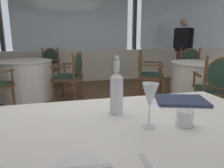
# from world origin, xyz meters

# --- Properties ---
(ground_plane) EXTENTS (14.04, 14.04, 0.00)m
(ground_plane) POSITION_xyz_m (0.00, 0.00, 0.00)
(ground_plane) COLOR brown
(window_wall_far) EXTENTS (10.80, 0.14, 2.75)m
(window_wall_far) POSITION_xyz_m (-0.00, 3.59, 1.10)
(window_wall_far) COLOR silver
(window_wall_far) RESTS_ON ground_plane
(butter_knife) EXTENTS (0.20, 0.04, 0.00)m
(butter_knife) POSITION_xyz_m (-0.30, -1.36, 0.75)
(butter_knife) COLOR silver
(butter_knife) RESTS_ON foreground_table
(water_bottle) EXTENTS (0.07, 0.07, 0.32)m
(water_bottle) POSITION_xyz_m (-0.06, -0.90, 0.87)
(water_bottle) COLOR white
(water_bottle) RESTS_ON foreground_table
(wine_glass) EXTENTS (0.08, 0.08, 0.21)m
(wine_glass) POSITION_xyz_m (0.04, -1.12, 0.89)
(wine_glass) COLOR white
(wine_glass) RESTS_ON foreground_table
(water_tumbler) EXTENTS (0.08, 0.08, 0.07)m
(water_tumbler) POSITION_xyz_m (0.21, -1.14, 0.78)
(water_tumbler) COLOR white
(water_tumbler) RESTS_ON foreground_table
(menu_book) EXTENTS (0.37, 0.32, 0.02)m
(menu_book) POSITION_xyz_m (0.40, -0.81, 0.75)
(menu_book) COLOR #2D3856
(menu_book) RESTS_ON foreground_table
(background_table_0) EXTENTS (1.04, 1.04, 0.74)m
(background_table_0) POSITION_xyz_m (-1.03, 2.19, 0.37)
(background_table_0) COLOR white
(background_table_0) RESTS_ON ground_plane
(dining_chair_0_1) EXTENTS (0.61, 0.64, 0.92)m
(dining_chair_0_1) POSITION_xyz_m (-0.17, 1.80, 0.54)
(dining_chair_0_1) COLOR brown
(dining_chair_0_1) RESTS_ON ground_plane
(dining_chair_0_2) EXTENTS (0.64, 0.61, 0.94)m
(dining_chair_0_2) POSITION_xyz_m (-0.64, 3.05, 0.55)
(dining_chair_0_2) COLOR brown
(dining_chair_0_2) RESTS_ON ground_plane
(background_table_1) EXTENTS (1.04, 1.04, 0.74)m
(background_table_1) POSITION_xyz_m (2.04, 1.10, 0.37)
(background_table_1) COLOR white
(background_table_1) RESTS_ON ground_plane
(dining_chair_1_1) EXTENTS (0.64, 0.61, 0.95)m
(dining_chair_1_1) POSITION_xyz_m (2.43, 1.96, 0.57)
(dining_chair_1_1) COLOR brown
(dining_chair_1_1) RESTS_ON ground_plane
(dining_chair_1_2) EXTENTS (0.61, 0.64, 0.94)m
(dining_chair_1_2) POSITION_xyz_m (1.18, 1.49, 0.56)
(dining_chair_1_2) COLOR brown
(dining_chair_1_2) RESTS_ON ground_plane
(dining_chair_1_3) EXTENTS (0.64, 0.61, 0.94)m
(dining_chair_1_3) POSITION_xyz_m (1.65, 0.24, 0.55)
(dining_chair_1_3) COLOR brown
(dining_chair_1_3) RESTS_ON ground_plane
(diner_person_0) EXTENTS (0.38, 0.44, 1.67)m
(diner_person_0) POSITION_xyz_m (2.86, 2.94, 0.95)
(diner_person_0) COLOR brown
(diner_person_0) RESTS_ON ground_plane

